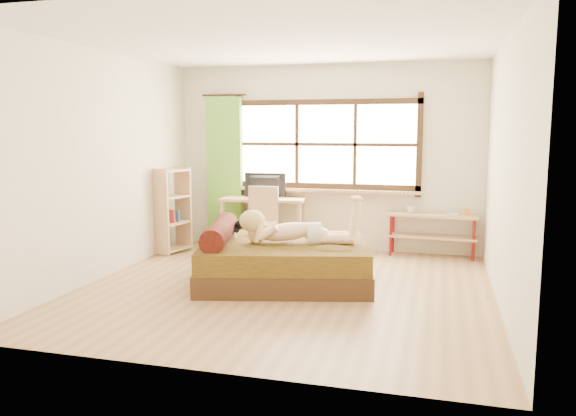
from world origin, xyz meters
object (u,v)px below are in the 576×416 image
(kitten, at_px, (229,228))
(pipe_shelf, at_px, (433,225))
(bed, at_px, (280,260))
(bookshelf, at_px, (172,210))
(desk, at_px, (263,204))
(chair, at_px, (262,217))
(woman, at_px, (296,218))

(kitten, distance_m, pipe_shelf, 2.92)
(pipe_shelf, bearing_deg, bed, -130.44)
(pipe_shelf, relative_size, bookshelf, 1.01)
(bed, bearing_deg, pipe_shelf, 33.19)
(desk, xyz_separation_m, chair, (0.09, -0.36, -0.13))
(kitten, height_order, bookshelf, bookshelf)
(woman, height_order, kitten, woman)
(woman, bearing_deg, chair, 107.96)
(pipe_shelf, bearing_deg, chair, -165.78)
(woman, relative_size, kitten, 4.67)
(kitten, bearing_deg, pipe_shelf, 21.97)
(pipe_shelf, height_order, bookshelf, bookshelf)
(woman, height_order, desk, woman)
(bed, xyz_separation_m, kitten, (-0.67, 0.11, 0.33))
(chair, bearing_deg, woman, -63.81)
(chair, xyz_separation_m, bookshelf, (-1.30, -0.19, 0.08))
(bed, xyz_separation_m, bookshelf, (-1.95, 1.14, 0.36))
(desk, bearing_deg, bed, -71.84)
(bed, xyz_separation_m, desk, (-0.74, 1.70, 0.41))
(bed, relative_size, kitten, 7.74)
(kitten, bearing_deg, bookshelf, 127.39)
(kitten, height_order, pipe_shelf, kitten)
(woman, xyz_separation_m, chair, (-0.85, 1.37, -0.23))
(bed, bearing_deg, bookshelf, 135.96)
(kitten, distance_m, desk, 1.59)
(woman, bearing_deg, bookshelf, 137.49)
(woman, distance_m, pipe_shelf, 2.41)
(chair, bearing_deg, pipe_shelf, 6.08)
(woman, relative_size, desk, 1.04)
(chair, relative_size, bookshelf, 0.79)
(woman, height_order, chair, woman)
(kitten, height_order, chair, chair)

